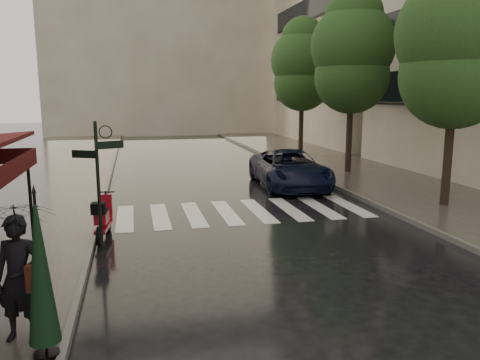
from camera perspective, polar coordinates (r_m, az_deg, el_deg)
name	(u,v)px	position (r m, az deg, el deg)	size (l,w,h in m)	color
ground	(160,298)	(9.00, -9.75, -14.03)	(120.00, 120.00, 0.00)	black
sidewalk_near	(32,185)	(20.94, -24.07, -0.56)	(6.00, 60.00, 0.12)	#38332D
sidewalk_far	(362,172)	(23.10, 14.65, 0.95)	(5.50, 60.00, 0.12)	#38332D
curb_near	(109,182)	(20.55, -15.71, -0.19)	(0.12, 60.00, 0.16)	#595651
curb_far	(307,174)	(21.96, 8.15, 0.75)	(0.12, 60.00, 0.16)	#595651
crosswalk	(243,211)	(15.04, 0.33, -3.85)	(7.85, 3.20, 0.01)	silver
signpost	(98,176)	(11.38, -16.90, 0.49)	(1.17, 0.29, 3.10)	black
haussmann_far	(356,21)	(38.53, 13.94, 18.33)	(8.00, 16.00, 18.50)	gray
backdrop_building	(165,27)	(46.75, -9.08, 17.96)	(22.00, 6.00, 20.00)	gray
tree_near	(457,42)	(16.61, 24.94, 15.03)	(3.80, 3.80, 7.99)	black
tree_mid	(353,52)	(22.56, 13.55, 14.89)	(3.80, 3.80, 8.34)	black
tree_far	(302,65)	(29.05, 7.62, 13.73)	(3.80, 3.80, 8.16)	black
pedestrian_with_umbrella	(15,228)	(7.39, -25.78, -5.30)	(1.36, 1.38, 2.58)	black
scooter	(103,219)	(12.64, -16.37, -4.60)	(0.54, 1.72, 1.13)	black
parked_car	(289,169)	(19.10, 6.03, 1.39)	(2.46, 5.34, 1.48)	black
parasol_front	(40,269)	(6.92, -23.19, -9.91)	(0.42, 0.42, 2.37)	black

